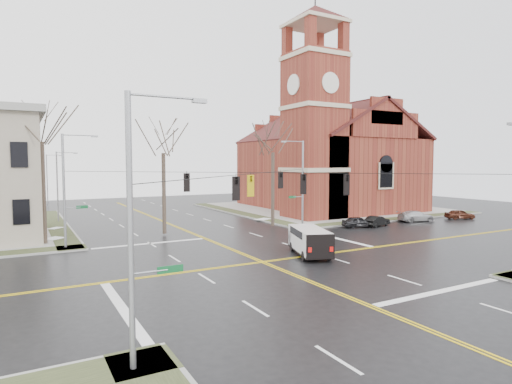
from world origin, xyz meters
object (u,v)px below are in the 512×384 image
signal_pole_ne (301,181)px  streetlight_north_a (59,184)px  tree_nw_near (163,148)px  parked_car_c (416,216)px  tree_nw_far (41,135)px  tree_ne (273,148)px  parked_car_d (460,214)px  church (325,152)px  signal_pole_sw (136,223)px  signal_pole_nw (66,187)px  cargo_van (309,239)px  parked_car_a (358,222)px  streetlight_north_b (48,178)px  parked_car_b (377,221)px

signal_pole_ne → streetlight_north_a: bearing=143.1°
tree_nw_near → parked_car_c: bearing=-10.2°
tree_nw_far → tree_ne: tree_nw_far is taller
parked_car_d → tree_nw_far: size_ratio=0.28×
church → signal_pole_sw: church is taller
signal_pole_ne → tree_ne: (-2.39, 1.83, 3.50)m
church → parked_car_c: bearing=-86.3°
signal_pole_nw → parked_car_d: size_ratio=2.58×
cargo_van → parked_car_c: cargo_van is taller
parked_car_a → tree_nw_far: tree_nw_far is taller
cargo_van → parked_car_c: bearing=41.2°
streetlight_north_b → parked_car_c: bearing=-47.0°
signal_pole_nw → streetlight_north_a: 16.52m
parked_car_c → parked_car_b: bearing=107.5°
church → signal_pole_sw: (-36.09, -36.28, -3.48)m
signal_pole_nw → streetlight_north_b: signal_pole_nw is taller
streetlight_north_a → streetlight_north_b: same height
streetlight_north_b → parked_car_b: (29.68, -39.68, -3.90)m
signal_pole_nw → tree_ne: size_ratio=0.77×
church → parked_car_c: church is taller
parked_car_c → tree_ne: 19.10m
streetlight_north_b → parked_car_b: size_ratio=2.30×
parked_car_a → parked_car_c: size_ratio=0.80×
signal_pole_nw → parked_car_b: bearing=-6.0°
signal_pole_sw → signal_pole_nw: bearing=90.0°
church → tree_nw_near: bearing=-158.6°
parked_car_b → tree_nw_far: tree_nw_far is taller
signal_pole_ne → tree_nw_far: bearing=173.9°
signal_pole_nw → signal_pole_sw: bearing=-90.0°
parked_car_b → tree_ne: 13.75m
streetlight_north_b → tree_nw_near: size_ratio=0.70×
cargo_van → tree_nw_far: bearing=160.8°
streetlight_north_a → tree_nw_near: size_ratio=0.70×
parked_car_b → tree_nw_near: (-21.69, 5.70, 7.70)m
signal_pole_nw → parked_car_a: size_ratio=2.59×
cargo_van → tree_ne: tree_ne is taller
parked_car_a → tree_ne: size_ratio=0.30×
streetlight_north_b → cargo_van: size_ratio=1.42×
tree_ne → signal_pole_sw: bearing=-129.2°
signal_pole_ne → parked_car_a: 7.50m
signal_pole_sw → tree_nw_far: tree_nw_far is taller
signal_pole_sw → cargo_van: bearing=37.3°
church → signal_pole_ne: (-13.44, -13.28, -3.48)m
parked_car_b → cargo_van: bearing=105.4°
tree_ne → tree_nw_far: bearing=178.1°
signal_pole_nw → signal_pole_sw: size_ratio=1.00×
tree_nw_far → tree_nw_near: size_ratio=1.11×
parked_car_a → parked_car_d: 15.47m
parked_car_b → signal_pole_ne: bearing=54.7°
parked_car_c → streetlight_north_a: bearing=75.1°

